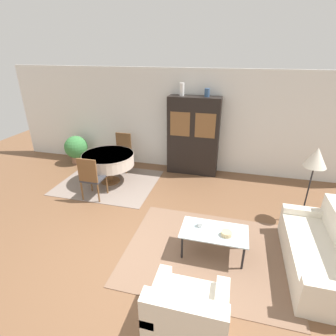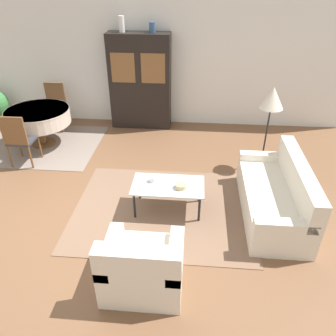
{
  "view_description": "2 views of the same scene",
  "coord_description": "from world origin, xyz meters",
  "px_view_note": "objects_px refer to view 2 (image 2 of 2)",
  "views": [
    {
      "loc": [
        1.39,
        -3.21,
        3.12
      ],
      "look_at": [
        0.2,
        1.4,
        0.95
      ],
      "focal_mm": 28.0,
      "sensor_mm": 36.0,
      "label": 1
    },
    {
      "loc": [
        1.6,
        -3.69,
        3.22
      ],
      "look_at": [
        1.26,
        0.27,
        0.75
      ],
      "focal_mm": 35.0,
      "sensor_mm": 36.0,
      "label": 2
    }
  ],
  "objects_px": {
    "dining_table": "(38,117)",
    "bowl": "(181,186)",
    "floor_lamp": "(272,101)",
    "couch": "(276,197)",
    "coffee_table": "(168,187)",
    "vase_tall": "(122,24)",
    "dining_chair_near": "(19,138)",
    "display_cabinet": "(140,82)",
    "dining_chair_far": "(55,104)",
    "vase_short": "(152,27)",
    "cup": "(153,179)",
    "armchair": "(142,268)"
  },
  "relations": [
    {
      "from": "dining_table",
      "to": "bowl",
      "type": "height_order",
      "value": "dining_table"
    },
    {
      "from": "floor_lamp",
      "to": "couch",
      "type": "bearing_deg",
      "value": -90.95
    },
    {
      "from": "coffee_table",
      "to": "dining_table",
      "type": "bearing_deg",
      "value": 145.19
    },
    {
      "from": "couch",
      "to": "vase_tall",
      "type": "height_order",
      "value": "vase_tall"
    },
    {
      "from": "couch",
      "to": "dining_chair_near",
      "type": "relative_size",
      "value": 1.85
    },
    {
      "from": "display_cabinet",
      "to": "dining_chair_far",
      "type": "height_order",
      "value": "display_cabinet"
    },
    {
      "from": "vase_short",
      "to": "floor_lamp",
      "type": "bearing_deg",
      "value": -37.23
    },
    {
      "from": "dining_table",
      "to": "dining_chair_far",
      "type": "relative_size",
      "value": 1.26
    },
    {
      "from": "dining_chair_near",
      "to": "dining_chair_far",
      "type": "height_order",
      "value": "same"
    },
    {
      "from": "display_cabinet",
      "to": "vase_tall",
      "type": "distance_m",
      "value": 1.23
    },
    {
      "from": "floor_lamp",
      "to": "cup",
      "type": "distance_m",
      "value": 2.43
    },
    {
      "from": "cup",
      "to": "bowl",
      "type": "relative_size",
      "value": 0.59
    },
    {
      "from": "couch",
      "to": "dining_chair_far",
      "type": "bearing_deg",
      "value": 57.86
    },
    {
      "from": "display_cabinet",
      "to": "cup",
      "type": "bearing_deg",
      "value": -77.94
    },
    {
      "from": "coffee_table",
      "to": "vase_short",
      "type": "distance_m",
      "value": 3.6
    },
    {
      "from": "vase_short",
      "to": "display_cabinet",
      "type": "bearing_deg",
      "value": -179.82
    },
    {
      "from": "vase_tall",
      "to": "vase_short",
      "type": "relative_size",
      "value": 1.54
    },
    {
      "from": "dining_chair_near",
      "to": "cup",
      "type": "relative_size",
      "value": 10.11
    },
    {
      "from": "coffee_table",
      "to": "cup",
      "type": "xyz_separation_m",
      "value": [
        -0.23,
        0.07,
        0.09
      ]
    },
    {
      "from": "coffee_table",
      "to": "dining_chair_far",
      "type": "relative_size",
      "value": 1.06
    },
    {
      "from": "armchair",
      "to": "dining_table",
      "type": "xyz_separation_m",
      "value": [
        -2.64,
        3.4,
        0.3
      ]
    },
    {
      "from": "display_cabinet",
      "to": "floor_lamp",
      "type": "relative_size",
      "value": 1.35
    },
    {
      "from": "dining_table",
      "to": "floor_lamp",
      "type": "xyz_separation_m",
      "value": [
        4.43,
        -0.54,
        0.68
      ]
    },
    {
      "from": "floor_lamp",
      "to": "dining_table",
      "type": "bearing_deg",
      "value": 173.09
    },
    {
      "from": "armchair",
      "to": "vase_tall",
      "type": "relative_size",
      "value": 2.89
    },
    {
      "from": "dining_chair_near",
      "to": "bowl",
      "type": "bearing_deg",
      "value": -20.98
    },
    {
      "from": "bowl",
      "to": "coffee_table",
      "type": "bearing_deg",
      "value": 162.91
    },
    {
      "from": "couch",
      "to": "vase_tall",
      "type": "bearing_deg",
      "value": 42.68
    },
    {
      "from": "dining_table",
      "to": "bowl",
      "type": "relative_size",
      "value": 7.48
    },
    {
      "from": "couch",
      "to": "floor_lamp",
      "type": "bearing_deg",
      "value": -0.95
    },
    {
      "from": "floor_lamp",
      "to": "bowl",
      "type": "bearing_deg",
      "value": -134.26
    },
    {
      "from": "dining_chair_far",
      "to": "floor_lamp",
      "type": "distance_m",
      "value": 4.7
    },
    {
      "from": "cup",
      "to": "vase_tall",
      "type": "distance_m",
      "value": 3.61
    },
    {
      "from": "coffee_table",
      "to": "cup",
      "type": "relative_size",
      "value": 10.7
    },
    {
      "from": "coffee_table",
      "to": "vase_short",
      "type": "height_order",
      "value": "vase_short"
    },
    {
      "from": "floor_lamp",
      "to": "display_cabinet",
      "type": "bearing_deg",
      "value": 146.15
    },
    {
      "from": "armchair",
      "to": "floor_lamp",
      "type": "relative_size",
      "value": 0.59
    },
    {
      "from": "coffee_table",
      "to": "vase_short",
      "type": "relative_size",
      "value": 5.3
    },
    {
      "from": "dining_chair_far",
      "to": "cup",
      "type": "xyz_separation_m",
      "value": [
        2.57,
        -2.74,
        -0.07
      ]
    },
    {
      "from": "dining_table",
      "to": "vase_short",
      "type": "distance_m",
      "value": 2.93
    },
    {
      "from": "dining_chair_far",
      "to": "cup",
      "type": "distance_m",
      "value": 3.75
    },
    {
      "from": "couch",
      "to": "armchair",
      "type": "distance_m",
      "value": 2.31
    },
    {
      "from": "dining_table",
      "to": "vase_tall",
      "type": "distance_m",
      "value": 2.52
    },
    {
      "from": "vase_tall",
      "to": "coffee_table",
      "type": "bearing_deg",
      "value": -68.58
    },
    {
      "from": "floor_lamp",
      "to": "vase_short",
      "type": "xyz_separation_m",
      "value": [
        -2.21,
        1.68,
        0.86
      ]
    },
    {
      "from": "coffee_table",
      "to": "dining_chair_near",
      "type": "height_order",
      "value": "dining_chair_near"
    },
    {
      "from": "display_cabinet",
      "to": "bowl",
      "type": "xyz_separation_m",
      "value": [
        1.07,
        -3.15,
        -0.54
      ]
    },
    {
      "from": "dining_table",
      "to": "cup",
      "type": "bearing_deg",
      "value": -36.18
    },
    {
      "from": "couch",
      "to": "vase_tall",
      "type": "relative_size",
      "value": 6.0
    },
    {
      "from": "coffee_table",
      "to": "display_cabinet",
      "type": "relative_size",
      "value": 0.52
    }
  ]
}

